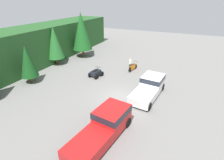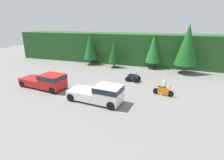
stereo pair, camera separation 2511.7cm
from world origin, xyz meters
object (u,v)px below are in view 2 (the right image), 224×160
(pickup_truck_red, at_px, (46,81))
(dirt_bike, at_px, (163,91))
(rider_person, at_px, (165,86))
(quad_atv, at_px, (133,78))
(pickup_truck_second, at_px, (100,93))

(pickup_truck_red, distance_m, dirt_bike, 13.32)
(pickup_truck_red, distance_m, rider_person, 13.48)
(pickup_truck_red, relative_size, dirt_bike, 2.79)
(pickup_truck_red, distance_m, quad_atv, 10.84)
(dirt_bike, distance_m, rider_person, 0.66)
(pickup_truck_red, height_order, dirt_bike, pickup_truck_red)
(pickup_truck_red, bearing_deg, rider_person, 18.85)
(pickup_truck_red, height_order, pickup_truck_second, same)
(quad_atv, height_order, rider_person, rider_person)
(pickup_truck_second, xyz_separation_m, dirt_bike, (5.74, 3.71, -0.48))
(dirt_bike, bearing_deg, quad_atv, 149.40)
(dirt_bike, bearing_deg, pickup_truck_red, -158.75)
(dirt_bike, xyz_separation_m, rider_person, (0.09, 0.44, 0.48))
(pickup_truck_second, bearing_deg, pickup_truck_red, 174.12)
(pickup_truck_red, relative_size, pickup_truck_second, 1.09)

